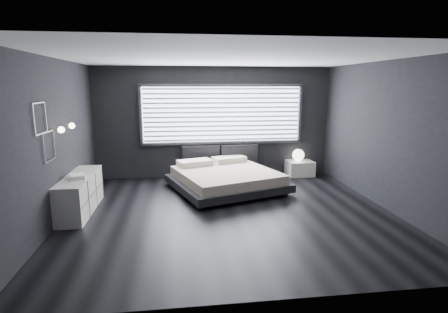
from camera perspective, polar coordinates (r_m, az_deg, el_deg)
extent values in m
plane|color=black|center=(6.61, 0.96, -9.14)|extent=(6.00, 6.00, 0.00)
plane|color=white|center=(6.20, 1.05, 15.83)|extent=(6.00, 6.00, 0.00)
cube|color=black|center=(8.97, -1.57, 5.56)|extent=(6.00, 0.04, 2.80)
cube|color=black|center=(3.61, 7.36, -3.60)|extent=(6.00, 0.04, 2.80)
cube|color=black|center=(6.54, -26.02, 2.13)|extent=(0.04, 5.50, 2.80)
cube|color=black|center=(7.32, 24.96, 3.12)|extent=(0.04, 5.50, 2.80)
cube|color=white|center=(8.95, -0.28, 6.90)|extent=(4.00, 0.02, 1.38)
cube|color=#47474C|center=(8.90, -13.49, 6.56)|extent=(0.06, 0.08, 1.48)
cube|color=#47474C|center=(9.39, 12.28, 6.86)|extent=(0.06, 0.08, 1.48)
cube|color=#47474C|center=(8.89, -0.26, 11.58)|extent=(4.14, 0.08, 0.06)
cube|color=#47474C|center=(9.01, -0.25, 2.25)|extent=(4.14, 0.08, 0.06)
cube|color=silver|center=(8.89, -0.23, 6.87)|extent=(3.94, 0.03, 1.32)
cube|color=black|center=(8.95, -3.78, 0.15)|extent=(0.96, 0.16, 0.52)
cube|color=black|center=(9.07, 2.54, 0.31)|extent=(0.96, 0.16, 0.52)
cylinder|color=silver|center=(6.54, -25.62, 3.95)|extent=(0.10, 0.02, 0.02)
sphere|color=#FFE5B7|center=(6.52, -25.04, 3.98)|extent=(0.11, 0.11, 0.11)
cylinder|color=silver|center=(7.11, -24.15, 4.60)|extent=(0.10, 0.02, 0.02)
sphere|color=#FFE5B7|center=(7.09, -23.60, 4.62)|extent=(0.11, 0.11, 0.11)
cube|color=#47474C|center=(5.95, -28.04, 7.73)|extent=(0.01, 0.46, 0.02)
cube|color=#47474C|center=(5.99, -27.62, 3.35)|extent=(0.01, 0.46, 0.02)
cube|color=#47474C|center=(6.18, -27.10, 5.77)|extent=(0.01, 0.02, 0.46)
cube|color=#47474C|center=(5.75, -28.61, 5.28)|extent=(0.01, 0.02, 0.46)
cube|color=#47474C|center=(6.22, -26.83, 3.59)|extent=(0.01, 0.46, 0.02)
cube|color=#47474C|center=(6.29, -26.45, -0.55)|extent=(0.01, 0.46, 0.02)
cube|color=#47474C|center=(6.47, -25.99, 1.86)|extent=(0.01, 0.02, 0.46)
cube|color=#47474C|center=(6.04, -27.34, 1.13)|extent=(0.01, 0.02, 0.46)
cube|color=black|center=(6.84, -3.65, -8.09)|extent=(0.16, 0.16, 0.08)
cube|color=black|center=(7.75, 9.81, -5.86)|extent=(0.16, 0.16, 0.08)
cube|color=black|center=(8.40, -8.20, -4.43)|extent=(0.16, 0.16, 0.08)
cube|color=black|center=(9.15, 3.45, -2.99)|extent=(0.16, 0.16, 0.08)
cube|color=black|center=(7.94, 0.43, -4.33)|extent=(2.82, 2.75, 0.16)
cube|color=#BEAF98|center=(7.89, 0.43, -3.05)|extent=(2.54, 2.54, 0.20)
cube|color=beige|center=(8.38, -4.82, -1.03)|extent=(0.89, 0.66, 0.13)
cube|color=beige|center=(8.75, 0.80, -0.46)|extent=(0.89, 0.66, 0.13)
cube|color=silver|center=(9.42, 12.24, -1.86)|extent=(0.68, 0.57, 0.39)
sphere|color=white|center=(9.37, 12.03, 0.24)|extent=(0.31, 0.31, 0.31)
cube|color=silver|center=(7.10, -22.49, -5.62)|extent=(0.49, 1.74, 0.70)
cube|color=#47474C|center=(7.04, -20.55, -5.62)|extent=(0.01, 1.72, 0.68)
cube|color=white|center=(6.84, -22.92, -3.08)|extent=(0.36, 0.42, 0.04)
cube|color=white|center=(6.81, -22.91, -2.82)|extent=(0.33, 0.38, 0.03)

